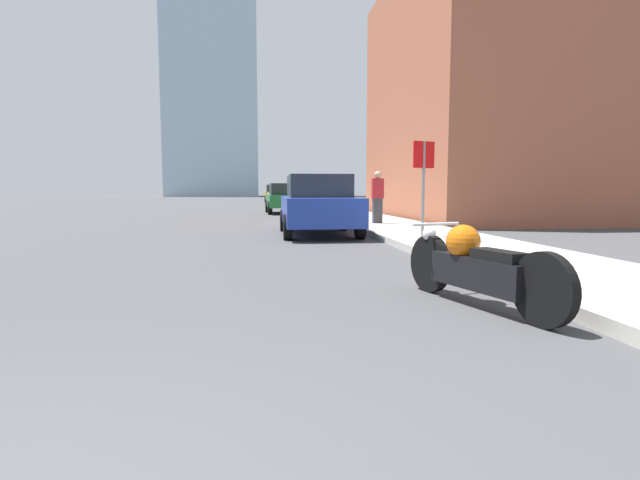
% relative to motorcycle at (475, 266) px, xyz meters
% --- Properties ---
extents(sidewalk, '(2.53, 240.00, 0.15)m').
position_rel_motorcycle_xyz_m(sidewalk, '(1.89, 36.35, -0.34)').
color(sidewalk, '#B2ADA3').
rests_on(sidewalk, ground_plane).
extents(brick_storefront, '(11.41, 11.12, 9.88)m').
position_rel_motorcycle_xyz_m(brick_storefront, '(9.06, 14.96, 4.52)').
color(brick_storefront, '#9E563D').
rests_on(brick_storefront, ground_plane).
extents(distant_tower, '(16.77, 16.77, 67.89)m').
position_rel_motorcycle_xyz_m(distant_tower, '(-10.43, 94.67, 33.53)').
color(distant_tower, '#9EB7CC').
rests_on(distant_tower, ground_plane).
extents(motorcycle, '(0.87, 2.27, 0.83)m').
position_rel_motorcycle_xyz_m(motorcycle, '(0.00, 0.00, 0.00)').
color(motorcycle, black).
rests_on(motorcycle, ground_plane).
extents(parked_car_blue, '(2.00, 4.26, 1.58)m').
position_rel_motorcycle_xyz_m(parked_car_blue, '(-0.60, 8.35, 0.38)').
color(parked_car_blue, '#1E3899').
rests_on(parked_car_blue, ground_plane).
extents(parked_car_green, '(2.04, 4.19, 1.52)m').
position_rel_motorcycle_xyz_m(parked_car_green, '(-0.78, 20.77, 0.36)').
color(parked_car_green, '#1E6B33').
rests_on(parked_car_green, ground_plane).
extents(parked_car_silver, '(2.12, 4.21, 1.62)m').
position_rel_motorcycle_xyz_m(parked_car_silver, '(-0.45, 31.26, 0.40)').
color(parked_car_silver, '#BCBCC1').
rests_on(parked_car_silver, ground_plane).
extents(parked_car_yellow, '(2.01, 4.21, 1.69)m').
position_rel_motorcycle_xyz_m(parked_car_yellow, '(-0.54, 43.83, 0.43)').
color(parked_car_yellow, gold).
rests_on(parked_car_yellow, ground_plane).
extents(stop_sign, '(0.57, 0.26, 2.13)m').
position_rel_motorcycle_xyz_m(stop_sign, '(1.54, 6.20, 1.19)').
color(stop_sign, slate).
rests_on(stop_sign, sidewalk).
extents(pedestrian, '(0.36, 0.23, 1.63)m').
position_rel_motorcycle_xyz_m(pedestrian, '(1.53, 10.54, 0.56)').
color(pedestrian, '#38383D').
rests_on(pedestrian, sidewalk).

